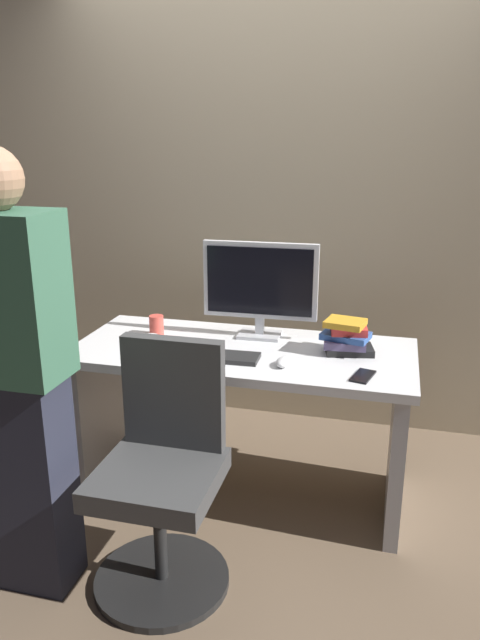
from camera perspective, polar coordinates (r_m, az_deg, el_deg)
The scene contains 12 objects.
ground_plane at distance 3.07m, azimuth 0.24°, elevation -15.66°, with size 9.00×9.00×0.00m, color brown.
wall_back at distance 3.49m, azimuth 4.14°, elevation 14.44°, with size 6.40×0.10×3.00m, color tan.
desk at distance 2.83m, azimuth 0.26°, elevation -6.88°, with size 1.54×0.68×0.73m.
office_chair at distance 2.37m, azimuth -7.21°, elevation -14.55°, with size 0.52×0.52×0.94m.
person_at_desk at distance 2.29m, azimuth -20.59°, elevation -5.16°, with size 0.40×0.24×1.64m.
monitor at distance 2.83m, azimuth 1.90°, elevation 3.35°, with size 0.54×0.15×0.46m.
keyboard at distance 2.63m, azimuth -2.86°, elevation -3.36°, with size 0.43×0.13×0.02m, color #262626.
mouse at distance 2.54m, azimuth 4.09°, elevation -3.98°, with size 0.06×0.10×0.03m, color white.
cup_near_keyboard at distance 2.69m, azimuth -8.41°, elevation -2.34°, with size 0.07×0.07×0.09m, color white.
cup_by_monitor at distance 2.94m, azimuth -7.86°, elevation -0.49°, with size 0.07×0.07×0.10m, color #D84C3F.
book_stack at distance 2.71m, azimuth 10.01°, elevation -1.62°, with size 0.25×0.18×0.15m.
cell_phone at distance 2.48m, azimuth 11.49°, elevation -5.19°, with size 0.07×0.14×0.01m, color black.
Camera 1 is at (0.63, -2.50, 1.67)m, focal length 33.99 mm.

